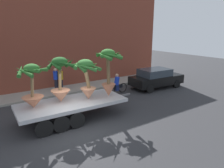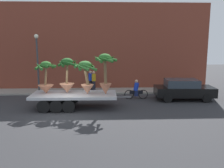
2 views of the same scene
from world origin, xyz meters
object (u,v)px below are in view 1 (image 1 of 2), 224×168
flatbed_trailer (68,106)px  cyclist (117,85)px  pedestrian_far_left (56,79)px  pedestrian_near_gate (61,79)px  potted_palm_rear (109,70)px  potted_palm_middle (61,81)px  potted_palm_extra (87,77)px  parked_car (156,78)px  potted_palm_front (32,88)px

flatbed_trailer → cyclist: bearing=26.5°
flatbed_trailer → pedestrian_far_left: (1.12, 5.21, 0.28)m
flatbed_trailer → pedestrian_near_gate: size_ratio=3.87×
potted_palm_rear → flatbed_trailer: bearing=172.5°
potted_palm_middle → potted_palm_extra: potted_palm_middle is taller
flatbed_trailer → potted_palm_middle: (-0.20, 0.29, 1.33)m
flatbed_trailer → potted_palm_rear: 2.94m
cyclist → pedestrian_near_gate: size_ratio=1.08×
potted_palm_extra → pedestrian_far_left: (0.05, 5.35, -1.20)m
flatbed_trailer → cyclist: size_ratio=3.60×
potted_palm_extra → parked_car: size_ratio=0.49×
potted_palm_front → flatbed_trailer: bearing=-7.2°
pedestrian_near_gate → flatbed_trailer: bearing=-105.9°
potted_palm_front → potted_palm_extra: 2.73m
flatbed_trailer → pedestrian_far_left: 5.33m
parked_car → pedestrian_near_gate: (-6.90, 3.06, 0.21)m
cyclist → flatbed_trailer: bearing=-153.5°
cyclist → pedestrian_near_gate: (-3.35, 2.60, 0.37)m
potted_palm_rear → potted_palm_middle: bearing=166.8°
potted_palm_rear → potted_palm_middle: potted_palm_rear is taller
potted_palm_rear → pedestrian_near_gate: bearing=99.9°
potted_palm_front → pedestrian_near_gate: (3.04, 4.77, -0.94)m
potted_palm_rear → potted_palm_middle: 2.65m
cyclist → pedestrian_far_left: pedestrian_far_left is taller
potted_palm_rear → potted_palm_front: potted_palm_rear is taller
potted_palm_rear → potted_palm_middle: size_ratio=1.13×
potted_palm_front → cyclist: 6.87m
potted_palm_front → pedestrian_far_left: potted_palm_front is taller
potted_palm_rear → parked_car: size_ratio=0.60×
potted_palm_middle → cyclist: size_ratio=1.28×
flatbed_trailer → parked_car: parked_car is taller
potted_palm_middle → parked_car: size_ratio=0.53×
potted_palm_rear → potted_palm_extra: bearing=172.6°
parked_car → pedestrian_near_gate: bearing=156.1°
flatbed_trailer → parked_car: (8.31, 1.92, 0.07)m
pedestrian_far_left → cyclist: bearing=-37.9°
potted_palm_rear → cyclist: 4.06m
potted_palm_middle → potted_palm_front: 1.43m
potted_palm_middle → potted_palm_extra: (1.28, -0.43, 0.16)m
flatbed_trailer → pedestrian_near_gate: bearing=74.1°
potted_palm_rear → parked_car: (5.97, 2.22, -1.68)m
potted_palm_extra → pedestrian_near_gate: 5.27m
flatbed_trailer → potted_palm_rear: (2.34, -0.31, 1.75)m
potted_palm_middle → parked_car: bearing=10.8°
pedestrian_far_left → potted_palm_rear: bearing=-77.5°
potted_palm_front → parked_car: (9.93, 1.71, -1.15)m
flatbed_trailer → cyclist: 5.33m
parked_car → pedestrian_far_left: (-7.19, 3.29, 0.21)m
potted_palm_extra → parked_car: 7.66m
flatbed_trailer → parked_car: 8.53m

